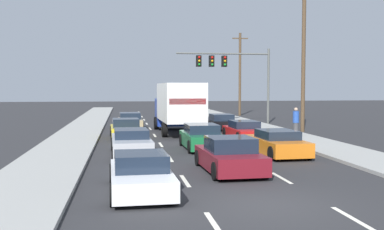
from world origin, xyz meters
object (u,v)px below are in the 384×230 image
Objects in this scene: car_tan at (130,122)px; traffic_signal_mast at (227,66)px; car_green at (202,137)px; car_orange at (277,143)px; utility_pole_mid at (303,58)px; car_white at (141,175)px; pedestrian_near_corner at (296,122)px; car_yellow at (126,129)px; car_black at (221,122)px; box_truck at (178,105)px; car_maroon at (229,156)px; car_red at (244,131)px; utility_pole_far at (240,73)px; car_silver at (131,143)px.

traffic_signal_mast reaches higher than car_tan.
car_green is 4.07m from car_orange.
car_orange is at bearing -117.69° from utility_pole_mid.
traffic_signal_mast is (8.33, 24.93, 4.47)m from car_white.
pedestrian_near_corner is at bearing 31.84° from car_green.
traffic_signal_mast reaches higher than pedestrian_near_corner.
car_black is at bearing 35.88° from car_yellow.
car_yellow is 0.41× the size of utility_pole_mid.
car_tan is at bearing 89.96° from car_white.
car_orange is at bearing -95.43° from traffic_signal_mast.
car_orange is at bearing -65.70° from car_tan.
box_truck is 8.05m from pedestrian_near_corner.
car_red is at bearing 71.97° from car_maroon.
utility_pole_far is at bearing 84.08° from pedestrian_near_corner.
box_truck is at bearing -49.71° from car_tan.
car_black reaches higher than car_red.
car_black is at bearing 37.79° from box_truck.
car_silver is 0.57× the size of traffic_signal_mast.
utility_pole_far reaches higher than car_silver.
utility_pole_far is at bearing 50.84° from car_tan.
car_white is 0.98× the size of car_orange.
car_tan is 0.97× the size of car_red.
car_maroon is at bearing -105.13° from utility_pole_far.
car_green is 29.16m from utility_pole_far.
utility_pole_far is at bearing 71.12° from car_white.
car_silver is (0.21, -7.35, 0.01)m from car_yellow.
utility_pole_far is at bearing 66.32° from car_silver.
utility_pole_mid reaches higher than pedestrian_near_corner.
car_yellow is 13.83m from traffic_signal_mast.
pedestrian_near_corner is at bearing -117.56° from utility_pole_mid.
car_silver is 7.78m from car_white.
car_white is at bearing -126.89° from pedestrian_near_corner.
car_black is (3.44, 17.45, -0.06)m from car_maroon.
car_tan is 20.33m from utility_pole_far.
pedestrian_near_corner is at bearing -80.80° from traffic_signal_mast.
box_truck is at bearing 179.01° from utility_pole_mid.
box_truck reaches higher than car_tan.
car_silver is 19.64m from traffic_signal_mast.
car_white is 39.10m from utility_pole_far.
car_silver is at bearing -142.03° from utility_pole_mid.
box_truck is at bearing -115.87° from utility_pole_far.
car_black is (7.21, 5.22, -0.03)m from car_yellow.
box_truck is 9.50m from utility_pole_mid.
box_truck is at bearing 107.29° from car_orange.
car_yellow reaches higher than car_white.
car_red is 0.99× the size of car_orange.
car_orange is at bearing -91.53° from car_red.
car_maroon reaches higher than car_silver.
car_maroon reaches higher than car_red.
car_silver is 8.80m from car_red.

